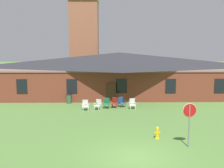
{
  "coord_description": "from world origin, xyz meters",
  "views": [
    {
      "loc": [
        -1.5,
        -12.73,
        5.66
      ],
      "look_at": [
        -1.09,
        8.44,
        2.72
      ],
      "focal_mm": 41.01,
      "sensor_mm": 36.0,
      "label": 1
    }
  ],
  "objects_px": {
    "stop_sign": "(189,116)",
    "lawn_chair_right_end": "(121,102)",
    "lawn_chair_by_porch": "(85,105)",
    "fire_hydrant": "(157,133)",
    "lawn_chair_near_door": "(98,104)",
    "lawn_chair_far_side": "(132,103)",
    "lawn_chair_left_end": "(107,103)",
    "lawn_chair_middle": "(115,102)",
    "trash_bin": "(69,99)"
  },
  "relations": [
    {
      "from": "lawn_chair_near_door",
      "to": "trash_bin",
      "type": "xyz_separation_m",
      "value": [
        -3.12,
        2.81,
        -0.0
      ]
    },
    {
      "from": "lawn_chair_by_porch",
      "to": "lawn_chair_far_side",
      "type": "height_order",
      "value": "same"
    },
    {
      "from": "lawn_chair_by_porch",
      "to": "lawn_chair_far_side",
      "type": "distance_m",
      "value": 4.44
    },
    {
      "from": "lawn_chair_by_porch",
      "to": "lawn_chair_middle",
      "type": "relative_size",
      "value": 1.0
    },
    {
      "from": "lawn_chair_middle",
      "to": "stop_sign",
      "type": "bearing_deg",
      "value": -68.46
    },
    {
      "from": "fire_hydrant",
      "to": "lawn_chair_far_side",
      "type": "bearing_deg",
      "value": 95.29
    },
    {
      "from": "lawn_chair_far_side",
      "to": "lawn_chair_near_door",
      "type": "bearing_deg",
      "value": -174.55
    },
    {
      "from": "lawn_chair_middle",
      "to": "fire_hydrant",
      "type": "xyz_separation_m",
      "value": [
        2.43,
        -8.73,
        -0.12
      ]
    },
    {
      "from": "lawn_chair_by_porch",
      "to": "lawn_chair_middle",
      "type": "height_order",
      "value": "same"
    },
    {
      "from": "lawn_chair_near_door",
      "to": "lawn_chair_far_side",
      "type": "xyz_separation_m",
      "value": [
        3.23,
        0.31,
        0.0
      ]
    },
    {
      "from": "lawn_chair_near_door",
      "to": "fire_hydrant",
      "type": "xyz_separation_m",
      "value": [
        4.0,
        -7.91,
        -0.12
      ]
    },
    {
      "from": "lawn_chair_middle",
      "to": "fire_hydrant",
      "type": "height_order",
      "value": "lawn_chair_middle"
    },
    {
      "from": "lawn_chair_middle",
      "to": "lawn_chair_far_side",
      "type": "bearing_deg",
      "value": -17.02
    },
    {
      "from": "stop_sign",
      "to": "lawn_chair_right_end",
      "type": "height_order",
      "value": "stop_sign"
    },
    {
      "from": "lawn_chair_near_door",
      "to": "lawn_chair_far_side",
      "type": "bearing_deg",
      "value": 5.45
    },
    {
      "from": "lawn_chair_by_porch",
      "to": "fire_hydrant",
      "type": "xyz_separation_m",
      "value": [
        5.17,
        -7.65,
        -0.12
      ]
    },
    {
      "from": "fire_hydrant",
      "to": "lawn_chair_by_porch",
      "type": "bearing_deg",
      "value": 124.02
    },
    {
      "from": "stop_sign",
      "to": "lawn_chair_near_door",
      "type": "xyz_separation_m",
      "value": [
        -5.55,
        9.27,
        -1.34
      ]
    },
    {
      "from": "stop_sign",
      "to": "lawn_chair_middle",
      "type": "distance_m",
      "value": 10.93
    },
    {
      "from": "lawn_chair_far_side",
      "to": "fire_hydrant",
      "type": "height_order",
      "value": "lawn_chair_far_side"
    },
    {
      "from": "lawn_chair_by_porch",
      "to": "fire_hydrant",
      "type": "bearing_deg",
      "value": -55.98
    },
    {
      "from": "stop_sign",
      "to": "trash_bin",
      "type": "bearing_deg",
      "value": 125.65
    },
    {
      "from": "lawn_chair_far_side",
      "to": "fire_hydrant",
      "type": "xyz_separation_m",
      "value": [
        0.76,
        -8.22,
        -0.12
      ]
    },
    {
      "from": "stop_sign",
      "to": "lawn_chair_left_end",
      "type": "height_order",
      "value": "stop_sign"
    },
    {
      "from": "lawn_chair_near_door",
      "to": "lawn_chair_right_end",
      "type": "xyz_separation_m",
      "value": [
        2.23,
        1.07,
        0.0
      ]
    },
    {
      "from": "lawn_chair_middle",
      "to": "lawn_chair_far_side",
      "type": "height_order",
      "value": "same"
    },
    {
      "from": "lawn_chair_by_porch",
      "to": "lawn_chair_near_door",
      "type": "height_order",
      "value": "same"
    },
    {
      "from": "lawn_chair_far_side",
      "to": "trash_bin",
      "type": "bearing_deg",
      "value": 158.5
    },
    {
      "from": "lawn_chair_near_door",
      "to": "lawn_chair_far_side",
      "type": "distance_m",
      "value": 3.25
    },
    {
      "from": "lawn_chair_near_door",
      "to": "lawn_chair_by_porch",
      "type": "bearing_deg",
      "value": -167.68
    },
    {
      "from": "lawn_chair_near_door",
      "to": "lawn_chair_far_side",
      "type": "relative_size",
      "value": 1.0
    },
    {
      "from": "fire_hydrant",
      "to": "lawn_chair_right_end",
      "type": "bearing_deg",
      "value": 101.13
    },
    {
      "from": "trash_bin",
      "to": "lawn_chair_far_side",
      "type": "bearing_deg",
      "value": -21.5
    },
    {
      "from": "lawn_chair_right_end",
      "to": "stop_sign",
      "type": "bearing_deg",
      "value": -72.22
    },
    {
      "from": "lawn_chair_left_end",
      "to": "lawn_chair_middle",
      "type": "distance_m",
      "value": 0.82
    },
    {
      "from": "lawn_chair_near_door",
      "to": "lawn_chair_left_end",
      "type": "relative_size",
      "value": 1.0
    },
    {
      "from": "lawn_chair_by_porch",
      "to": "lawn_chair_left_end",
      "type": "bearing_deg",
      "value": 22.85
    },
    {
      "from": "lawn_chair_middle",
      "to": "lawn_chair_right_end",
      "type": "height_order",
      "value": "same"
    },
    {
      "from": "fire_hydrant",
      "to": "trash_bin",
      "type": "bearing_deg",
      "value": 123.58
    },
    {
      "from": "lawn_chair_middle",
      "to": "lawn_chair_right_end",
      "type": "distance_m",
      "value": 0.71
    },
    {
      "from": "lawn_chair_left_end",
      "to": "lawn_chair_far_side",
      "type": "xyz_separation_m",
      "value": [
        2.45,
        -0.26,
        0.0
      ]
    },
    {
      "from": "lawn_chair_far_side",
      "to": "stop_sign",
      "type": "bearing_deg",
      "value": -76.44
    },
    {
      "from": "lawn_chair_middle",
      "to": "trash_bin",
      "type": "relative_size",
      "value": 0.98
    },
    {
      "from": "lawn_chair_by_porch",
      "to": "lawn_chair_right_end",
      "type": "height_order",
      "value": "same"
    },
    {
      "from": "fire_hydrant",
      "to": "lawn_chair_middle",
      "type": "bearing_deg",
      "value": 105.57
    },
    {
      "from": "lawn_chair_right_end",
      "to": "trash_bin",
      "type": "distance_m",
      "value": 5.63
    },
    {
      "from": "lawn_chair_middle",
      "to": "lawn_chair_far_side",
      "type": "relative_size",
      "value": 1.0
    },
    {
      "from": "lawn_chair_near_door",
      "to": "lawn_chair_middle",
      "type": "xyz_separation_m",
      "value": [
        1.56,
        0.82,
        0.0
      ]
    },
    {
      "from": "lawn_chair_left_end",
      "to": "lawn_chair_middle",
      "type": "relative_size",
      "value": 1.0
    },
    {
      "from": "lawn_chair_by_porch",
      "to": "fire_hydrant",
      "type": "relative_size",
      "value": 1.21
    }
  ]
}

